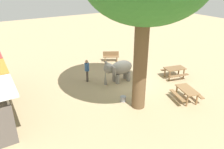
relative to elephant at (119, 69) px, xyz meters
The scene contains 7 objects.
ground_plane 1.16m from the elephant, 140.59° to the right, with size 60.00×60.00×0.00m, color tan.
elephant is the anchor object (origin of this frame).
person_handler 2.25m from the elephant, 57.15° to the left, with size 0.45×0.32×1.62m.
wooden_bench 4.23m from the elephant, 23.30° to the right, with size 1.02×1.42×0.88m.
picnic_table_near 4.84m from the elephant, 154.39° to the right, with size 1.86×1.84×0.78m.
picnic_table_far 4.23m from the elephant, 111.93° to the right, with size 1.79×1.80×0.78m.
feed_bucket 2.86m from the elephant, 153.17° to the left, with size 0.36×0.36×0.32m, color gray.
Camera 1 is at (-11.51, 8.15, 6.93)m, focal length 35.22 mm.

